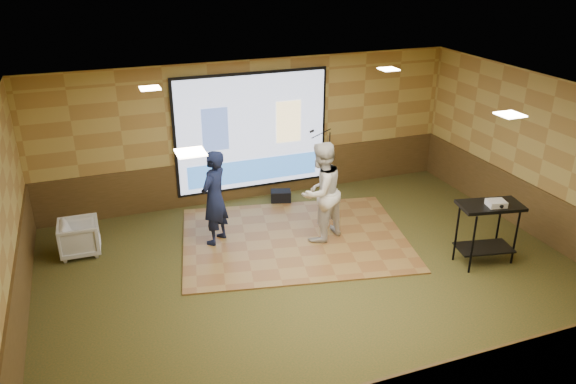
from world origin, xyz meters
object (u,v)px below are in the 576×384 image
object	(u,v)px
projector_screen	(252,133)
duffel_bag	(281,196)
av_table	(488,220)
player_right	(321,192)
mic_stand	(326,173)
projector	(496,203)
banquet_chair	(80,237)
dance_floor	(294,238)
player_left	(214,198)

from	to	relation	value
projector_screen	duffel_bag	xyz separation A→B (m)	(0.46, -0.46, -1.34)
projector_screen	av_table	distance (m)	5.04
player_right	av_table	xyz separation A→B (m)	(2.35, -1.75, -0.17)
mic_stand	duffel_bag	distance (m)	1.17
av_table	projector	size ratio (longest dim) A/B	3.78
av_table	banquet_chair	world-z (taller)	av_table
banquet_chair	projector_screen	bearing A→B (deg)	-69.00
banquet_chair	player_right	bearing A→B (deg)	-101.79
projector	duffel_bag	bearing A→B (deg)	136.75
projector_screen	dance_floor	world-z (taller)	projector_screen
projector_screen	duffel_bag	size ratio (longest dim) A/B	7.84
player_right	mic_stand	bearing A→B (deg)	-142.41
projector_screen	duffel_bag	bearing A→B (deg)	-44.47
player_left	av_table	distance (m)	4.79
dance_floor	player_right	world-z (taller)	player_right
av_table	banquet_chair	xyz separation A→B (m)	(-6.58, 2.77, -0.49)
mic_stand	banquet_chair	size ratio (longest dim) A/B	2.19
duffel_bag	av_table	bearing A→B (deg)	-55.44
player_right	mic_stand	distance (m)	2.23
projector_screen	player_right	bearing A→B (deg)	-75.64
dance_floor	player_right	size ratio (longest dim) A/B	2.19
projector_screen	dance_floor	xyz separation A→B (m)	(0.14, -2.12, -1.46)
dance_floor	av_table	size ratio (longest dim) A/B	3.73
dance_floor	projector_screen	bearing A→B (deg)	93.74
player_right	av_table	distance (m)	2.93
av_table	duffel_bag	bearing A→B (deg)	124.56
projector	dance_floor	bearing A→B (deg)	157.16
av_table	duffel_bag	size ratio (longest dim) A/B	2.63
dance_floor	projector	size ratio (longest dim) A/B	14.13
dance_floor	player_left	bearing A→B (deg)	164.75
dance_floor	player_right	distance (m)	1.07
dance_floor	av_table	world-z (taller)	av_table
av_table	duffel_bag	world-z (taller)	av_table
player_left	mic_stand	distance (m)	3.19
player_right	banquet_chair	bearing A→B (deg)	-38.92
player_left	projector	world-z (taller)	player_left
projector	banquet_chair	xyz separation A→B (m)	(-6.60, 2.86, -0.84)
dance_floor	duffel_bag	world-z (taller)	duffel_bag
mic_stand	duffel_bag	xyz separation A→B (m)	(-1.11, -0.11, -0.36)
player_left	banquet_chair	xyz separation A→B (m)	(-2.37, 0.47, -0.60)
projector	player_right	bearing A→B (deg)	154.80
player_right	projector	bearing A→B (deg)	116.86
projector_screen	player_right	distance (m)	2.42
projector_screen	av_table	size ratio (longest dim) A/B	2.99
dance_floor	player_left	xyz separation A→B (m)	(-1.41, 0.38, 0.91)
av_table	projector	world-z (taller)	projector
av_table	projector	distance (m)	0.37
player_right	banquet_chair	world-z (taller)	player_right
av_table	mic_stand	xyz separation A→B (m)	(-1.36, 3.69, -0.31)
player_left	player_right	bearing A→B (deg)	119.17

